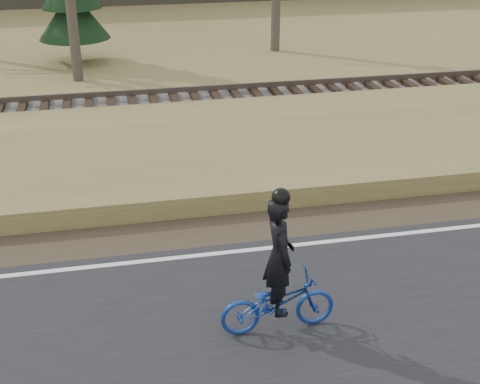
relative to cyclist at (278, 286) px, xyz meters
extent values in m
plane|color=olive|center=(0.36, 2.17, -0.81)|extent=(120.00, 120.00, 0.00)
cube|color=black|center=(0.36, -0.33, -0.78)|extent=(120.00, 6.00, 0.06)
cube|color=silver|center=(0.36, 2.37, -0.74)|extent=(120.00, 0.12, 0.01)
cube|color=#473A2B|center=(0.36, 3.37, -0.79)|extent=(120.00, 1.60, 0.04)
cube|color=olive|center=(0.36, 6.37, -0.59)|extent=(120.00, 5.00, 0.44)
cube|color=slate|center=(0.36, 10.17, -0.58)|extent=(120.00, 3.00, 0.45)
cube|color=black|center=(0.36, 10.17, -0.29)|extent=(120.00, 2.40, 0.14)
cube|color=brown|center=(0.36, 9.45, -0.14)|extent=(120.00, 0.07, 0.15)
cube|color=brown|center=(0.36, 10.89, -0.14)|extent=(120.00, 0.07, 0.15)
imported|color=navy|center=(0.00, 0.00, -0.30)|extent=(1.74, 0.65, 0.91)
imported|color=black|center=(0.00, 0.00, 0.50)|extent=(0.45, 0.67, 1.80)
sphere|color=black|center=(0.00, 0.00, 1.42)|extent=(0.26, 0.26, 0.26)
cylinder|color=brown|center=(-3.05, 17.62, -0.21)|extent=(0.28, 0.28, 1.20)
cone|color=black|center=(-3.05, 17.62, 0.97)|extent=(2.60, 2.60, 1.75)
camera|label=1|loc=(-2.25, -7.91, 5.29)|focal=50.00mm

